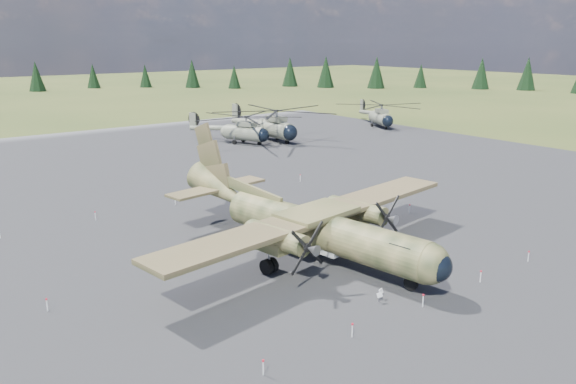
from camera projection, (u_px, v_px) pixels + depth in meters
ground at (269, 251)px, 43.73m from camera, size 500.00×500.00×0.00m
apron at (205, 220)px, 51.38m from camera, size 120.00×120.00×0.04m
transport_plane at (307, 221)px, 42.32m from camera, size 28.99×26.15×9.54m
helicopter_near at (244, 124)px, 88.50m from camera, size 22.94×22.94×4.46m
helicopter_mid at (274, 119)px, 90.51m from camera, size 20.54×24.19×5.20m
helicopter_far at (381, 111)px, 105.48m from camera, size 22.86×22.86×4.40m
info_placard_left at (379, 296)px, 35.05m from camera, size 0.42×0.18×0.66m
info_placard_right at (381, 292)px, 35.58m from camera, size 0.46×0.31×0.66m
barrier_fence at (264, 247)px, 43.26m from camera, size 33.12×29.62×0.85m
treeline at (256, 187)px, 43.26m from camera, size 339.65×333.30×10.92m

